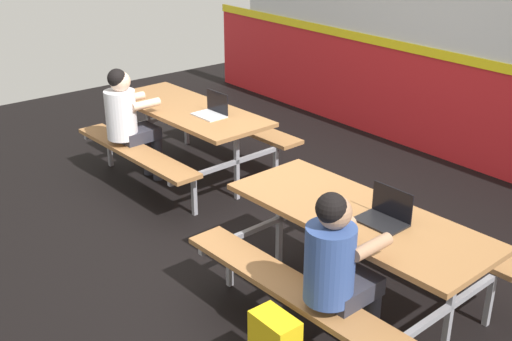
{
  "coord_description": "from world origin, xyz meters",
  "views": [
    {
      "loc": [
        3.9,
        -3.16,
        2.74
      ],
      "look_at": [
        0.0,
        0.01,
        0.55
      ],
      "focal_mm": 44.99,
      "sensor_mm": 36.0,
      "label": 1
    }
  ],
  "objects": [
    {
      "name": "student_further",
      "position": [
        1.68,
        -0.72,
        0.71
      ],
      "size": [
        0.37,
        0.53,
        1.21
      ],
      "color": "#2D2D38",
      "rests_on": "ground"
    },
    {
      "name": "ground_plane",
      "position": [
        0.0,
        0.0,
        -0.01
      ],
      "size": [
        10.0,
        10.0,
        0.02
      ],
      "primitive_type": "cube",
      "color": "black"
    },
    {
      "name": "picnic_table_left",
      "position": [
        -1.33,
        0.2,
        0.58
      ],
      "size": [
        1.93,
        1.62,
        0.74
      ],
      "color": "#9E6B3D",
      "rests_on": "ground"
    },
    {
      "name": "accent_backdrop",
      "position": [
        0.0,
        2.69,
        1.25
      ],
      "size": [
        8.0,
        0.14,
        2.6
      ],
      "color": "red",
      "rests_on": "ground"
    },
    {
      "name": "laptop_dark",
      "position": [
        1.53,
        -0.14,
        0.79
      ],
      "size": [
        0.33,
        0.23,
        0.22
      ],
      "color": "black",
      "rests_on": "picnic_table_right"
    },
    {
      "name": "picnic_table_right",
      "position": [
        1.33,
        -0.18,
        0.58
      ],
      "size": [
        1.93,
        1.62,
        0.74
      ],
      "color": "#9E6B3D",
      "rests_on": "ground"
    },
    {
      "name": "student_nearer",
      "position": [
        -1.53,
        -0.36,
        0.71
      ],
      "size": [
        0.37,
        0.53,
        1.21
      ],
      "color": "#2D2D38",
      "rests_on": "ground"
    },
    {
      "name": "laptop_silver",
      "position": [
        -0.98,
        0.26,
        0.79
      ],
      "size": [
        0.33,
        0.23,
        0.22
      ],
      "color": "silver",
      "rests_on": "picnic_table_left"
    }
  ]
}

